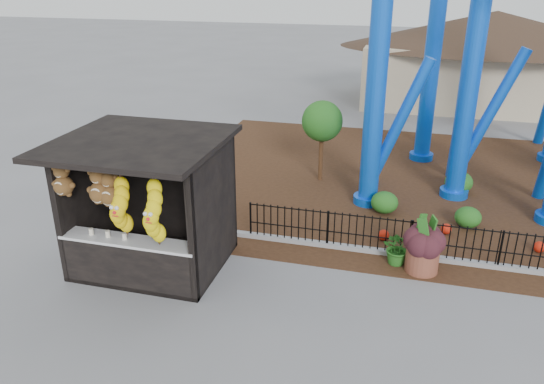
% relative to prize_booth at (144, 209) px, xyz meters
% --- Properties ---
extents(ground, '(120.00, 120.00, 0.00)m').
position_rel_prize_booth_xyz_m(ground, '(3.01, -0.90, -1.54)').
color(ground, slate).
rests_on(ground, ground).
extents(mulch_bed, '(18.00, 12.00, 0.02)m').
position_rel_prize_booth_xyz_m(mulch_bed, '(7.01, 7.10, -1.53)').
color(mulch_bed, '#331E11').
rests_on(mulch_bed, ground).
extents(curb, '(18.00, 0.18, 0.12)m').
position_rel_prize_booth_xyz_m(curb, '(7.01, 2.10, -1.48)').
color(curb, gray).
rests_on(curb, ground).
extents(prize_booth, '(3.50, 3.40, 3.12)m').
position_rel_prize_booth_xyz_m(prize_booth, '(0.00, 0.00, 0.00)').
color(prize_booth, black).
rests_on(prize_booth, ground).
extents(picket_fence, '(12.20, 0.06, 1.00)m').
position_rel_prize_booth_xyz_m(picket_fence, '(7.91, 2.10, -1.04)').
color(picket_fence, black).
rests_on(picket_fence, ground).
extents(terracotta_planter, '(0.90, 0.90, 0.66)m').
position_rel_prize_booth_xyz_m(terracotta_planter, '(6.09, 1.55, -1.21)').
color(terracotta_planter, brown).
rests_on(terracotta_planter, ground).
extents(planter_foliage, '(0.70, 0.70, 0.64)m').
position_rel_prize_booth_xyz_m(planter_foliage, '(6.09, 1.55, -0.56)').
color(planter_foliage, '#321419').
rests_on(planter_foliage, terracotta_planter).
extents(potted_plant, '(0.85, 0.77, 0.84)m').
position_rel_prize_booth_xyz_m(potted_plant, '(5.54, 1.74, -1.12)').
color(potted_plant, '#275318').
rests_on(potted_plant, ground).
extents(landscaping, '(8.10, 4.38, 0.68)m').
position_rel_prize_booth_xyz_m(landscaping, '(7.60, 5.13, -1.23)').
color(landscaping, '#1F5619').
rests_on(landscaping, mulch_bed).
extents(pavilion, '(15.00, 15.00, 4.80)m').
position_rel_prize_booth_xyz_m(pavilion, '(9.01, 19.10, 1.53)').
color(pavilion, '#BFAD8C').
rests_on(pavilion, ground).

